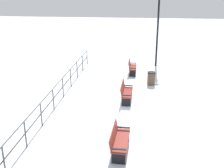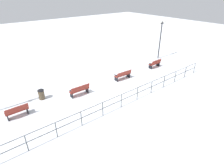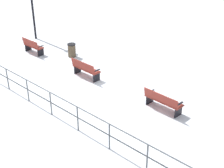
% 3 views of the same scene
% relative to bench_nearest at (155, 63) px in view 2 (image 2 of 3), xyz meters
% --- Properties ---
extents(ground_plane, '(80.00, 80.00, 0.00)m').
position_rel_bench_nearest_xyz_m(ground_plane, '(-0.05, 6.83, -0.45)').
color(ground_plane, white).
rests_on(ground_plane, ground).
extents(bench_nearest, '(0.57, 1.46, 0.89)m').
position_rel_bench_nearest_xyz_m(bench_nearest, '(0.00, 0.00, 0.00)').
color(bench_nearest, maroon).
rests_on(bench_nearest, ground).
extents(bench_second, '(0.62, 1.66, 0.85)m').
position_rel_bench_nearest_xyz_m(bench_second, '(-0.03, 4.56, -0.01)').
color(bench_second, maroon).
rests_on(bench_second, ground).
extents(bench_third, '(0.55, 1.59, 0.90)m').
position_rel_bench_nearest_xyz_m(bench_third, '(-0.09, 9.11, 0.02)').
color(bench_third, maroon).
rests_on(bench_third, ground).
extents(bench_fourth, '(0.52, 1.42, 0.89)m').
position_rel_bench_nearest_xyz_m(bench_fourth, '(0.01, 13.67, 0.01)').
color(bench_fourth, maroon).
rests_on(bench_fourth, ground).
extents(lamppost_near, '(0.30, 1.03, 4.34)m').
position_rel_bench_nearest_xyz_m(lamppost_near, '(1.65, -2.58, 2.85)').
color(lamppost_near, black).
rests_on(lamppost_near, ground).
extents(waterfront_railing, '(0.05, 17.61, 1.05)m').
position_rel_bench_nearest_xyz_m(waterfront_railing, '(-3.33, 6.83, 0.24)').
color(waterfront_railing, '#4C5156').
rests_on(waterfront_railing, ground).
extents(trash_bin, '(0.46, 0.46, 0.77)m').
position_rel_bench_nearest_xyz_m(trash_bin, '(1.23, 11.66, -0.07)').
color(trash_bin, brown).
rests_on(trash_bin, ground).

